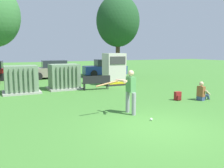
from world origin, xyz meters
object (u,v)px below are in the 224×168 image
at_px(sports_ball, 151,119).
at_px(backpack, 178,96).
at_px(parked_car_right_of_center, 105,68).
at_px(parked_car_left_of_center, 53,70).
at_px(park_bench, 96,82).
at_px(batter, 130,90).
at_px(transformer_mid_west, 64,77).
at_px(seated_spectator, 202,93).
at_px(transformer_west, 21,80).
at_px(generator_enclosure, 114,69).

xyz_separation_m(sports_ball, backpack, (3.25, 2.33, 0.17)).
bearing_deg(parked_car_right_of_center, parked_car_left_of_center, 178.75).
relative_size(park_bench, sports_ball, 20.33).
bearing_deg(batter, transformer_mid_west, 95.92).
xyz_separation_m(park_bench, sports_ball, (-0.76, -7.13, -0.49)).
bearing_deg(transformer_mid_west, seated_spectator, -50.41).
xyz_separation_m(backpack, parked_car_left_of_center, (-3.58, 12.50, 0.54)).
relative_size(transformer_west, parked_car_left_of_center, 0.49).
bearing_deg(park_bench, transformer_mid_west, 145.91).
distance_m(backpack, parked_car_right_of_center, 12.50).
bearing_deg(park_bench, backpack, -62.57).
height_order(transformer_west, batter, batter).
xyz_separation_m(sports_ball, seated_spectator, (4.38, 1.82, 0.33)).
relative_size(generator_enclosure, parked_car_right_of_center, 0.52).
bearing_deg(backpack, transformer_west, 140.79).
bearing_deg(park_bench, parked_car_right_of_center, 62.08).
distance_m(generator_enclosure, parked_car_right_of_center, 6.35).
xyz_separation_m(transformer_mid_west, batter, (0.74, -7.18, 0.19)).
height_order(batter, parked_car_right_of_center, batter).
distance_m(transformer_west, parked_car_left_of_center, 7.62).
height_order(park_bench, parked_car_left_of_center, parked_car_left_of_center).
relative_size(transformer_west, generator_enclosure, 0.91).
bearing_deg(parked_car_right_of_center, seated_spectator, -91.80).
relative_size(transformer_mid_west, backpack, 4.77).
relative_size(transformer_west, backpack, 4.77).
distance_m(transformer_west, sports_ball, 8.80).
height_order(transformer_mid_west, backpack, transformer_mid_west).
relative_size(backpack, parked_car_left_of_center, 0.10).
distance_m(sports_ball, backpack, 4.00).
xyz_separation_m(transformer_mid_west, seated_spectator, (5.38, -6.50, -0.41)).
bearing_deg(seated_spectator, parked_car_right_of_center, 88.20).
relative_size(seated_spectator, backpack, 2.19).
xyz_separation_m(transformer_mid_west, backpack, (4.25, -5.99, -0.57)).
bearing_deg(transformer_west, parked_car_right_of_center, 38.61).
bearing_deg(parked_car_left_of_center, generator_enclosure, -62.88).
bearing_deg(parked_car_left_of_center, seated_spectator, -70.10).
distance_m(transformer_west, generator_enclosure, 6.52).
height_order(transformer_west, backpack, transformer_west).
relative_size(transformer_mid_west, sports_ball, 23.33).
relative_size(backpack, parked_car_right_of_center, 0.10).
xyz_separation_m(sports_ball, parked_car_left_of_center, (-0.33, 14.83, 0.71)).
relative_size(generator_enclosure, parked_car_left_of_center, 0.53).
height_order(batter, backpack, batter).
relative_size(transformer_west, parked_car_right_of_center, 0.48).
height_order(transformer_mid_west, parked_car_left_of_center, same).
bearing_deg(seated_spectator, parked_car_left_of_center, 109.90).
height_order(batter, parked_car_left_of_center, batter).
height_order(generator_enclosure, sports_ball, generator_enclosure).
height_order(sports_ball, parked_car_left_of_center, parked_car_left_of_center).
distance_m(seated_spectator, backpack, 1.25).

